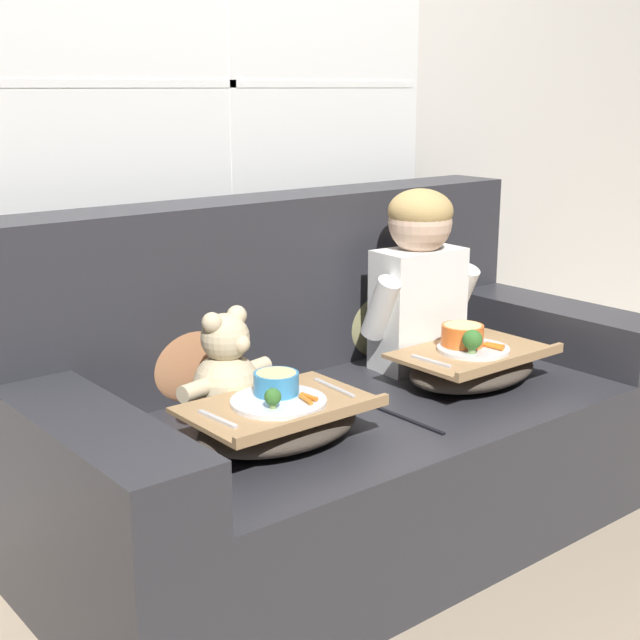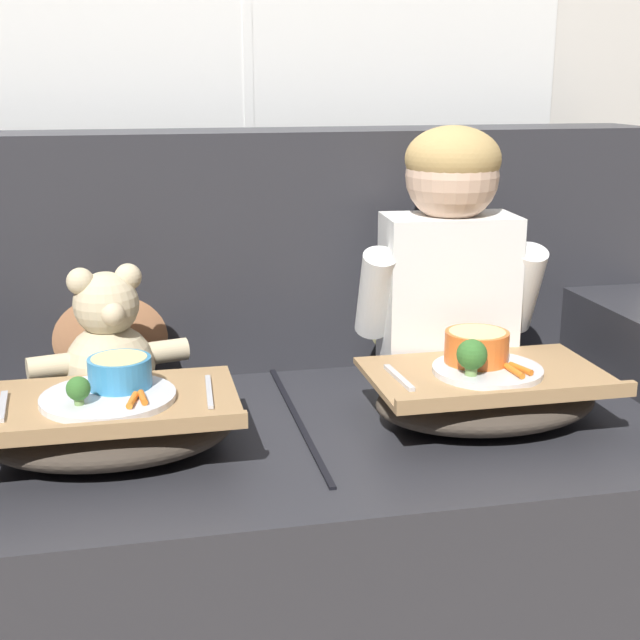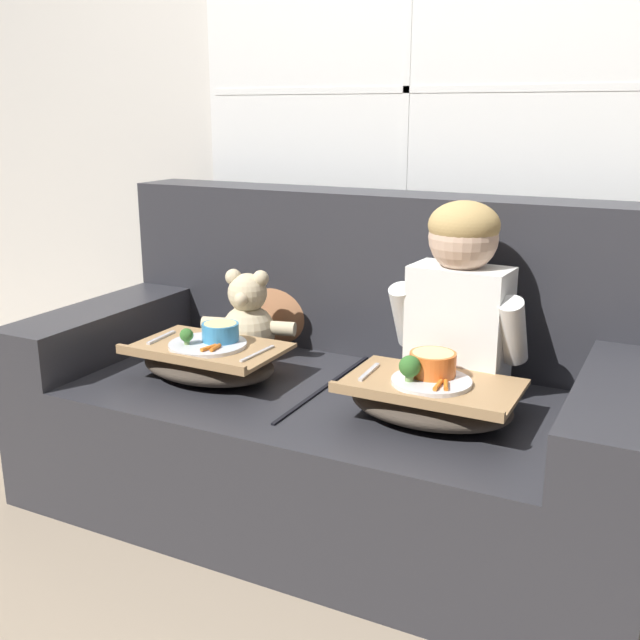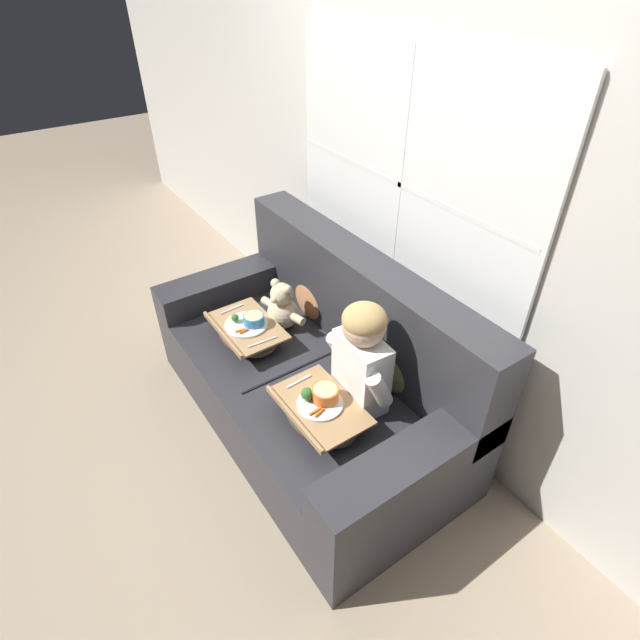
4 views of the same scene
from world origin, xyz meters
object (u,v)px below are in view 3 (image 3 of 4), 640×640
object	(u,v)px
couch	(343,400)
lap_tray_teddy	(209,360)
throw_pillow_behind_teddy	(278,298)
throw_pillow_behind_child	(477,323)
teddy_bear	(248,321)
lap_tray_child	(430,398)
child_figure	(461,290)

from	to	relation	value
couch	lap_tray_teddy	distance (m)	0.45
couch	throw_pillow_behind_teddy	world-z (taller)	couch
throw_pillow_behind_child	teddy_bear	distance (m)	0.76
lap_tray_teddy	throw_pillow_behind_child	bearing A→B (deg)	31.25
couch	teddy_bear	size ratio (longest dim) A/B	5.76
couch	throw_pillow_behind_child	size ratio (longest dim) A/B	5.31
teddy_bear	throw_pillow_behind_teddy	bearing A→B (deg)	90.27
teddy_bear	lap_tray_teddy	size ratio (longest dim) A/B	0.71
throw_pillow_behind_teddy	lap_tray_child	world-z (taller)	throw_pillow_behind_teddy
teddy_bear	lap_tray_child	world-z (taller)	teddy_bear
couch	throw_pillow_behind_teddy	distance (m)	0.49
lap_tray_teddy	throw_pillow_behind_teddy	bearing A→B (deg)	90.12
throw_pillow_behind_child	lap_tray_teddy	xyz separation A→B (m)	(-0.73, -0.44, -0.10)
lap_tray_child	throw_pillow_behind_teddy	bearing A→B (deg)	148.75
throw_pillow_behind_teddy	lap_tray_child	xyz separation A→B (m)	(0.73, -0.44, -0.10)
lap_tray_child	lap_tray_teddy	size ratio (longest dim) A/B	1.00
teddy_bear	throw_pillow_behind_child	bearing A→B (deg)	16.07
lap_tray_child	lap_tray_teddy	bearing A→B (deg)	-179.98
couch	teddy_bear	distance (m)	0.42
lap_tray_child	throw_pillow_behind_child	bearing A→B (deg)	89.81
throw_pillow_behind_teddy	lap_tray_child	bearing A→B (deg)	-31.25
couch	lap_tray_child	world-z (taller)	couch
child_figure	lap_tray_teddy	size ratio (longest dim) A/B	1.23
couch	child_figure	size ratio (longest dim) A/B	3.31
teddy_bear	lap_tray_child	distance (m)	0.77
throw_pillow_behind_child	child_figure	xyz separation A→B (m)	(-0.00, -0.21, 0.15)
lap_tray_child	lap_tray_teddy	xyz separation A→B (m)	(-0.73, -0.00, -0.00)
child_figure	lap_tray_teddy	world-z (taller)	child_figure
couch	child_figure	world-z (taller)	child_figure
throw_pillow_behind_teddy	child_figure	world-z (taller)	child_figure
throw_pillow_behind_teddy	teddy_bear	world-z (taller)	throw_pillow_behind_teddy
throw_pillow_behind_child	lap_tray_child	bearing A→B (deg)	-90.19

